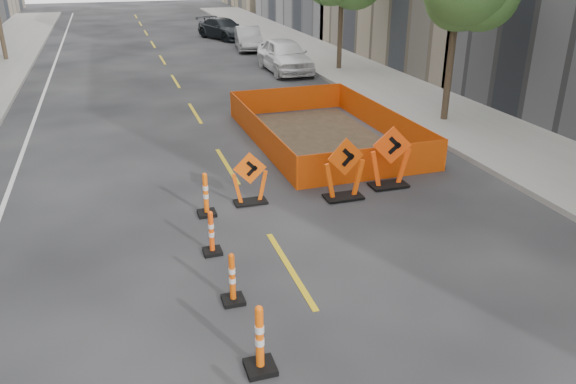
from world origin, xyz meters
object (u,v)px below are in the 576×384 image
object	(u,v)px
channelizer_5	(211,232)
channelizer_6	(206,194)
chevron_sign_center	(344,169)
parked_car_near	(285,55)
channelizer_4	(232,278)
channelizer_3	(260,339)
chevron_sign_left	(250,178)
parked_car_mid	(248,38)
chevron_sign_right	(390,157)
parked_car_far	(224,29)

from	to	relation	value
channelizer_5	channelizer_6	world-z (taller)	channelizer_6
channelizer_6	chevron_sign_center	xyz separation A→B (m)	(3.44, -0.08, 0.27)
parked_car_near	channelizer_4	bearing A→B (deg)	-109.61
channelizer_3	channelizer_5	size ratio (longest dim) A/B	1.19
chevron_sign_left	parked_car_mid	xyz separation A→B (m)	(5.55, 22.80, 0.02)
channelizer_5	chevron_sign_center	world-z (taller)	chevron_sign_center
channelizer_3	chevron_sign_right	distance (m)	7.70
channelizer_5	chevron_sign_right	size ratio (longest dim) A/B	0.57
channelizer_5	parked_car_mid	distance (m)	25.92
chevron_sign_right	parked_car_mid	size ratio (longest dim) A/B	0.40
chevron_sign_left	parked_car_mid	world-z (taller)	parked_car_mid
chevron_sign_right	parked_car_near	size ratio (longest dim) A/B	0.34
parked_car_far	channelizer_3	bearing A→B (deg)	-122.23
channelizer_5	chevron_sign_left	world-z (taller)	chevron_sign_left
chevron_sign_right	parked_car_far	bearing A→B (deg)	101.54
channelizer_6	chevron_sign_left	bearing A→B (deg)	16.43
channelizer_6	parked_car_far	world-z (taller)	parked_car_far
channelizer_5	chevron_sign_right	bearing A→B (deg)	22.60
channelizer_5	parked_car_mid	xyz separation A→B (m)	(6.90, 24.99, 0.21)
channelizer_6	channelizer_5	bearing A→B (deg)	-96.42
channelizer_6	parked_car_far	xyz separation A→B (m)	(6.17, 28.22, 0.17)
channelizer_3	parked_car_near	distance (m)	22.36
channelizer_4	channelizer_6	world-z (taller)	channelizer_6
parked_car_near	parked_car_far	bearing A→B (deg)	92.95
parked_car_near	channelizer_5	bearing A→B (deg)	-111.59
chevron_sign_left	channelizer_3	bearing A→B (deg)	-96.69
channelizer_4	chevron_sign_center	distance (m)	5.12
parked_car_far	parked_car_mid	bearing A→B (deg)	-105.71
channelizer_3	channelizer_5	bearing A→B (deg)	90.59
chevron_sign_left	parked_car_far	xyz separation A→B (m)	(5.03, 27.89, 0.03)
channelizer_5	channelizer_6	bearing A→B (deg)	83.58
parked_car_near	channelizer_6	bearing A→B (deg)	-113.22
channelizer_4	parked_car_near	size ratio (longest dim) A/B	0.20
channelizer_5	parked_car_far	distance (m)	30.74
channelizer_4	chevron_sign_left	world-z (taller)	chevron_sign_left
chevron_sign_center	chevron_sign_right	size ratio (longest dim) A/B	0.97
chevron_sign_right	parked_car_near	xyz separation A→B (m)	(1.91, 15.45, 0.00)
channelizer_5	parked_car_mid	bearing A→B (deg)	74.56
parked_car_near	parked_car_mid	xyz separation A→B (m)	(-0.09, 7.42, -0.15)
channelizer_4	chevron_sign_left	xyz separation A→B (m)	(1.32, 4.03, 0.18)
parked_car_mid	chevron_sign_center	bearing A→B (deg)	-89.65
chevron_sign_right	parked_car_mid	distance (m)	22.94
chevron_sign_left	parked_car_far	bearing A→B (deg)	85.68
parked_car_near	parked_car_mid	distance (m)	7.42
chevron_sign_right	parked_car_near	bearing A→B (deg)	97.14
parked_car_near	parked_car_far	size ratio (longest dim) A/B	1.02
channelizer_3	chevron_sign_left	size ratio (longest dim) A/B	0.85
channelizer_4	channelizer_5	xyz separation A→B (m)	(-0.03, 1.84, -0.01)
parked_car_near	parked_car_far	xyz separation A→B (m)	(-0.62, 12.50, -0.14)
parked_car_near	channelizer_3	bearing A→B (deg)	-108.00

